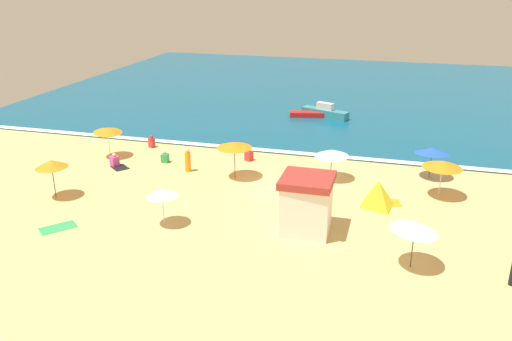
% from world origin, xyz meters
% --- Properties ---
extents(ground_plane, '(60.00, 60.00, 0.00)m').
position_xyz_m(ground_plane, '(0.00, 0.00, 0.00)').
color(ground_plane, '#D8B775').
extents(ocean_water, '(60.00, 44.00, 0.10)m').
position_xyz_m(ocean_water, '(0.00, 28.00, 0.05)').
color(ocean_water, '#0F567A').
rests_on(ocean_water, ground_plane).
extents(wave_breaker_foam, '(57.00, 0.70, 0.01)m').
position_xyz_m(wave_breaker_foam, '(0.00, 6.30, 0.10)').
color(wave_breaker_foam, white).
rests_on(wave_breaker_foam, ocean_water).
extents(lifeguard_cabana, '(2.54, 2.57, 2.91)m').
position_xyz_m(lifeguard_cabana, '(2.67, -5.25, 1.48)').
color(lifeguard_cabana, white).
rests_on(lifeguard_cabana, ground_plane).
extents(beach_umbrella_0, '(2.20, 2.22, 2.07)m').
position_xyz_m(beach_umbrella_0, '(8.87, 4.06, 1.80)').
color(beach_umbrella_0, '#4C3823').
rests_on(beach_umbrella_0, ground_plane).
extents(beach_umbrella_1, '(3.00, 3.00, 1.99)m').
position_xyz_m(beach_umbrella_1, '(2.88, 2.14, 1.73)').
color(beach_umbrella_1, '#4C3823').
rests_on(beach_umbrella_1, ground_plane).
extents(beach_umbrella_2, '(2.31, 2.30, 2.30)m').
position_xyz_m(beach_umbrella_2, '(-12.05, -4.99, 2.05)').
color(beach_umbrella_2, '#4C3823').
rests_on(beach_umbrella_2, ground_plane).
extents(beach_umbrella_3, '(3.17, 3.17, 2.22)m').
position_xyz_m(beach_umbrella_3, '(9.32, 1.05, 2.00)').
color(beach_umbrella_3, silver).
rests_on(beach_umbrella_3, ground_plane).
extents(beach_umbrella_4, '(2.10, 2.09, 2.01)m').
position_xyz_m(beach_umbrella_4, '(-4.49, -6.55, 1.78)').
color(beach_umbrella_4, silver).
rests_on(beach_umbrella_4, ground_plane).
extents(beach_umbrella_5, '(2.67, 2.67, 2.34)m').
position_xyz_m(beach_umbrella_5, '(-2.99, 0.77, 2.15)').
color(beach_umbrella_5, '#4C3823').
rests_on(beach_umbrella_5, ground_plane).
extents(beach_umbrella_6, '(2.51, 2.49, 2.34)m').
position_xyz_m(beach_umbrella_6, '(7.79, -7.45, 1.99)').
color(beach_umbrella_6, '#4C3823').
rests_on(beach_umbrella_6, ground_plane).
extents(beach_umbrella_7, '(2.70, 2.70, 2.21)m').
position_xyz_m(beach_umbrella_7, '(-12.67, 2.18, 1.95)').
color(beach_umbrella_7, silver).
rests_on(beach_umbrella_7, ground_plane).
extents(beach_tent, '(2.28, 2.40, 1.49)m').
position_xyz_m(beach_tent, '(5.94, -1.21, 0.75)').
color(beach_tent, yellow).
rests_on(beach_tent, ground_plane).
extents(beachgoer_0, '(0.60, 0.60, 0.90)m').
position_xyz_m(beachgoer_0, '(-3.06, 4.13, 0.38)').
color(beachgoer_0, red).
rests_on(beachgoer_0, ground_plane).
extents(beachgoer_1, '(0.46, 0.46, 0.95)m').
position_xyz_m(beachgoer_1, '(-10.82, 4.98, 0.42)').
color(beachgoer_1, red).
rests_on(beachgoer_1, ground_plane).
extents(beachgoer_2, '(0.65, 0.65, 0.89)m').
position_xyz_m(beachgoer_2, '(-11.44, 0.66, 0.37)').
color(beachgoer_2, '#D84CA5').
rests_on(beachgoer_2, ground_plane).
extents(beachgoer_3, '(0.47, 0.47, 0.81)m').
position_xyz_m(beachgoer_3, '(-8.48, 2.20, 0.33)').
color(beachgoer_3, green).
rests_on(beachgoer_3, ground_plane).
extents(beachgoer_5, '(0.53, 0.53, 1.56)m').
position_xyz_m(beachgoer_5, '(-6.29, 1.04, 0.73)').
color(beachgoer_5, orange).
rests_on(beachgoer_5, ground_plane).
extents(beach_towel_0, '(1.90, 1.99, 0.01)m').
position_xyz_m(beach_towel_0, '(-9.56, -8.37, 0.01)').
color(beach_towel_0, green).
rests_on(beach_towel_0, ground_plane).
extents(beach_towel_1, '(1.55, 1.50, 0.01)m').
position_xyz_m(beach_towel_1, '(-10.93, 0.41, 0.01)').
color(beach_towel_1, black).
rests_on(beach_towel_1, ground_plane).
extents(beach_towel_2, '(0.94, 1.17, 0.01)m').
position_xyz_m(beach_towel_2, '(6.86, -0.59, 0.01)').
color(beach_towel_2, orange).
rests_on(beach_towel_2, ground_plane).
extents(small_boat_0, '(4.40, 2.48, 1.28)m').
position_xyz_m(small_boat_0, '(0.29, 16.76, 0.54)').
color(small_boat_0, teal).
rests_on(small_boat_0, ocean_water).
extents(small_boat_1, '(3.26, 1.51, 0.45)m').
position_xyz_m(small_boat_1, '(-1.20, 16.39, 0.32)').
color(small_boat_1, red).
rests_on(small_boat_1, ocean_water).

